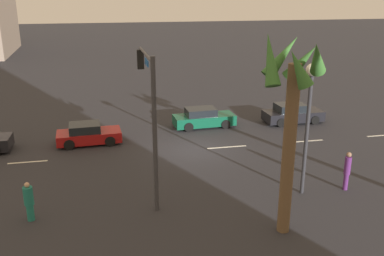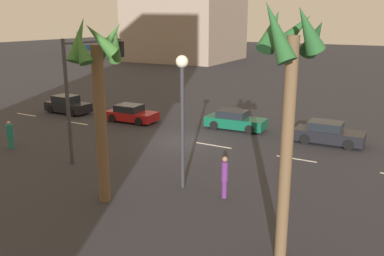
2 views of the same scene
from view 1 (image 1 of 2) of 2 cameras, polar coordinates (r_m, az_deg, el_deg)
The scene contains 13 objects.
ground_plane at distance 25.70m, azimuth 0.38°, elevation -2.92°, with size 220.00×220.00×0.00m, color #28282D.
lane_stripe_1 at distance 30.93m, azimuth 24.32°, elevation -0.90°, with size 2.35×0.14×0.01m, color silver.
lane_stripe_2 at distance 28.07m, azimuth 15.09°, elevation -1.72°, with size 2.31×0.14×0.01m, color silver.
lane_stripe_3 at distance 26.17m, azimuth 4.71°, elevation -2.58°, with size 2.48×0.14×0.01m, color silver.
lane_stripe_4 at distance 25.58m, azimuth -21.24°, elevation -4.30°, with size 2.15×0.14×0.01m, color silver.
car_0 at distance 31.68m, azimuth 13.35°, elevation 1.88°, with size 4.30×1.98×1.40m.
car_2 at distance 29.81m, azimuth 1.54°, elevation 1.34°, with size 4.36×1.94×1.36m.
car_3 at distance 27.31m, azimuth -13.80°, elevation -0.83°, with size 4.01×2.05×1.31m.
traffic_signal at distance 18.86m, azimuth -5.79°, elevation 3.68°, with size 0.34×5.02×6.74m.
streetlamp at distance 19.59m, azimuth 15.51°, elevation 3.02°, with size 0.56×0.56×6.19m.
pedestrian_0 at distance 21.61m, azimuth 20.16°, elevation -5.28°, with size 0.43×0.43×1.93m.
pedestrian_1 at distance 19.00m, azimuth -21.10°, elevation -9.12°, with size 0.52×0.52×1.73m.
palm_tree_1 at distance 15.85m, azimuth 13.15°, elevation 4.00°, with size 2.45×2.44×7.88m.
Camera 1 is at (5.11, 23.45, 9.17)m, focal length 39.62 mm.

